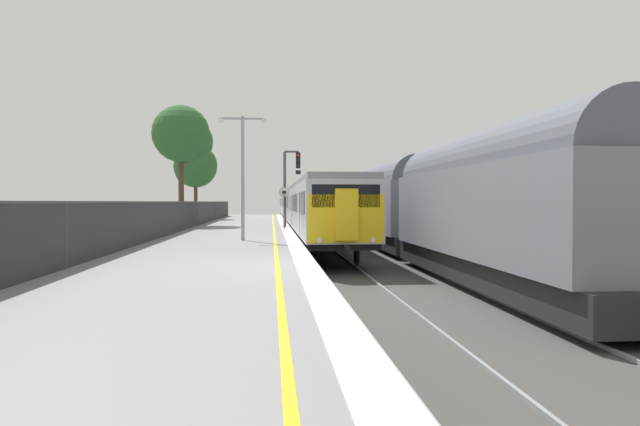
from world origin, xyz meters
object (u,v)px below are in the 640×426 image
Objects in this scene: background_tree_centre at (184,137)px; freight_train_adjacent_track at (388,202)px; speed_limit_sign at (284,202)px; background_tree_left at (194,167)px; platform_lamp_mid at (243,167)px; commuter_train_at_platform at (300,206)px; signal_gantry at (289,179)px.

freight_train_adjacent_track is at bearing -30.96° from background_tree_centre.
background_tree_centre reaches higher than speed_limit_sign.
speed_limit_sign is at bearing -67.98° from background_tree_left.
platform_lamp_mid is 29.49m from background_tree_left.
commuter_train_at_platform reaches higher than speed_limit_sign.
commuter_train_at_platform is 17.13m from speed_limit_sign.
background_tree_centre is at bearing 107.41° from platform_lamp_mid.
commuter_train_at_platform is 14.83m from background_tree_centre.
background_tree_centre reaches higher than platform_lamp_mid.
signal_gantry is at bearing 78.90° from platform_lamp_mid.
background_tree_left reaches higher than commuter_train_at_platform.
platform_lamp_mid is (-2.31, -11.77, 0.05)m from signal_gantry.
platform_lamp_mid is 0.63× the size of background_tree_centre.
freight_train_adjacent_track is at bearing -77.90° from commuter_train_at_platform.
background_tree_centre is at bearing 154.43° from signal_gantry.
background_tree_left is (-13.76, 21.20, 3.24)m from freight_train_adjacent_track.
speed_limit_sign is 0.30× the size of background_tree_centre.
speed_limit_sign is at bearing 164.25° from freight_train_adjacent_track.
commuter_train_at_platform is at bearing 81.83° from platform_lamp_mid.
freight_train_adjacent_track reaches higher than speed_limit_sign.
signal_gantry is (-1.47, -14.53, 1.76)m from commuter_train_at_platform.
commuter_train_at_platform is 7.49× the size of background_tree_centre.
freight_train_adjacent_track is 7.01m from signal_gantry.
signal_gantry is 0.94× the size of platform_lamp_mid.
platform_lamp_mid is at bearing -135.57° from freight_train_adjacent_track.
signal_gantry is at bearing -64.10° from background_tree_left.
platform_lamp_mid is (-3.78, -26.30, 1.81)m from commuter_train_at_platform.
platform_lamp_mid is at bearing -78.29° from background_tree_left.
platform_lamp_mid is at bearing -98.17° from commuter_train_at_platform.
freight_train_adjacent_track is 8.99× the size of signal_gantry.
freight_train_adjacent_track is at bearing -57.02° from background_tree_left.
freight_train_adjacent_track is 6.25× the size of background_tree_left.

